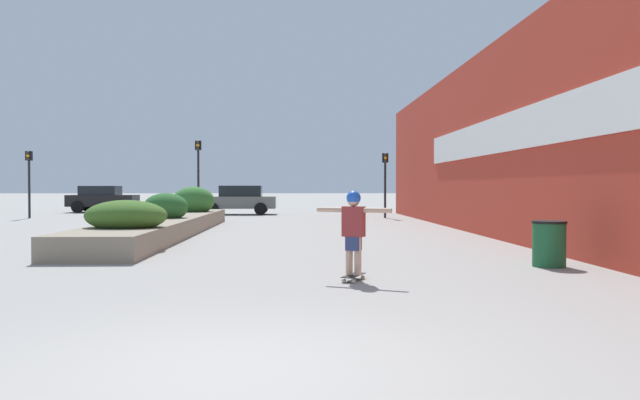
{
  "coord_description": "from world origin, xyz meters",
  "views": [
    {
      "loc": [
        0.46,
        -5.03,
        1.48
      ],
      "look_at": [
        1.03,
        10.35,
        1.17
      ],
      "focal_mm": 35.0,
      "sensor_mm": 36.0,
      "label": 1
    }
  ],
  "objects_px": {
    "skateboard": "(354,276)",
    "traffic_light_far_left": "(29,172)",
    "skateboarder": "(354,224)",
    "traffic_light_right": "(385,173)",
    "car_leftmost": "(102,198)",
    "car_center_left": "(239,199)",
    "trash_bin": "(549,244)",
    "car_center_right": "(498,200)",
    "traffic_light_left": "(198,166)"
  },
  "relations": [
    {
      "from": "traffic_light_left",
      "to": "car_center_right",
      "type": "bearing_deg",
      "value": 14.22
    },
    {
      "from": "car_center_left",
      "to": "traffic_light_left",
      "type": "height_order",
      "value": "traffic_light_left"
    },
    {
      "from": "car_center_left",
      "to": "traffic_light_left",
      "type": "distance_m",
      "value": 4.71
    },
    {
      "from": "trash_bin",
      "to": "traffic_light_far_left",
      "type": "xyz_separation_m",
      "value": [
        -17.47,
        18.79,
        1.78
      ]
    },
    {
      "from": "car_center_left",
      "to": "car_center_right",
      "type": "relative_size",
      "value": 0.92
    },
    {
      "from": "trash_bin",
      "to": "car_center_right",
      "type": "height_order",
      "value": "car_center_right"
    },
    {
      "from": "skateboard",
      "to": "traffic_light_far_left",
      "type": "xyz_separation_m",
      "value": [
        -13.67,
        20.38,
        2.14
      ]
    },
    {
      "from": "skateboarder",
      "to": "traffic_light_left",
      "type": "bearing_deg",
      "value": 131.09
    },
    {
      "from": "car_center_right",
      "to": "skateboard",
      "type": "bearing_deg",
      "value": 157.11
    },
    {
      "from": "car_leftmost",
      "to": "car_center_left",
      "type": "relative_size",
      "value": 0.95
    },
    {
      "from": "traffic_light_right",
      "to": "skateboarder",
      "type": "bearing_deg",
      "value": -99.5
    },
    {
      "from": "skateboard",
      "to": "traffic_light_far_left",
      "type": "relative_size",
      "value": 0.2
    },
    {
      "from": "car_leftmost",
      "to": "traffic_light_left",
      "type": "distance_m",
      "value": 10.2
    },
    {
      "from": "car_leftmost",
      "to": "car_center_right",
      "type": "bearing_deg",
      "value": 81.57
    },
    {
      "from": "trash_bin",
      "to": "car_center_right",
      "type": "relative_size",
      "value": 0.19
    },
    {
      "from": "skateboard",
      "to": "car_leftmost",
      "type": "height_order",
      "value": "car_leftmost"
    },
    {
      "from": "car_center_left",
      "to": "traffic_light_far_left",
      "type": "height_order",
      "value": "traffic_light_far_left"
    },
    {
      "from": "trash_bin",
      "to": "car_center_left",
      "type": "xyz_separation_m",
      "value": [
        -7.87,
        22.76,
        0.39
      ]
    },
    {
      "from": "skateboard",
      "to": "traffic_light_right",
      "type": "bearing_deg",
      "value": 106.08
    },
    {
      "from": "car_leftmost",
      "to": "skateboarder",
      "type": "bearing_deg",
      "value": 24.25
    },
    {
      "from": "skateboarder",
      "to": "traffic_light_left",
      "type": "xyz_separation_m",
      "value": [
        -5.62,
        20.25,
        1.61
      ]
    },
    {
      "from": "skateboard",
      "to": "traffic_light_far_left",
      "type": "distance_m",
      "value": 24.63
    },
    {
      "from": "trash_bin",
      "to": "traffic_light_right",
      "type": "bearing_deg",
      "value": 91.32
    },
    {
      "from": "trash_bin",
      "to": "traffic_light_right",
      "type": "height_order",
      "value": "traffic_light_right"
    },
    {
      "from": "car_leftmost",
      "to": "car_center_left",
      "type": "height_order",
      "value": "car_center_left"
    },
    {
      "from": "car_leftmost",
      "to": "traffic_light_left",
      "type": "height_order",
      "value": "traffic_light_left"
    },
    {
      "from": "trash_bin",
      "to": "car_center_left",
      "type": "height_order",
      "value": "car_center_left"
    },
    {
      "from": "trash_bin",
      "to": "traffic_light_right",
      "type": "relative_size",
      "value": 0.27
    },
    {
      "from": "skateboarder",
      "to": "traffic_light_right",
      "type": "bearing_deg",
      "value": 106.08
    },
    {
      "from": "car_leftmost",
      "to": "traffic_light_right",
      "type": "distance_m",
      "value": 17.55
    },
    {
      "from": "car_center_right",
      "to": "traffic_light_far_left",
      "type": "xyz_separation_m",
      "value": [
        -23.91,
        -3.88,
        1.43
      ]
    },
    {
      "from": "car_leftmost",
      "to": "car_center_left",
      "type": "bearing_deg",
      "value": 68.67
    },
    {
      "from": "trash_bin",
      "to": "traffic_light_far_left",
      "type": "relative_size",
      "value": 0.27
    },
    {
      "from": "car_center_right",
      "to": "traffic_light_far_left",
      "type": "relative_size",
      "value": 1.39
    },
    {
      "from": "traffic_light_left",
      "to": "traffic_light_far_left",
      "type": "distance_m",
      "value": 8.05
    },
    {
      "from": "skateboarder",
      "to": "car_leftmost",
      "type": "relative_size",
      "value": 0.34
    },
    {
      "from": "skateboard",
      "to": "trash_bin",
      "type": "relative_size",
      "value": 0.77
    },
    {
      "from": "trash_bin",
      "to": "car_center_right",
      "type": "distance_m",
      "value": 23.57
    },
    {
      "from": "skateboarder",
      "to": "skateboard",
      "type": "bearing_deg",
      "value": -78.46
    },
    {
      "from": "traffic_light_far_left",
      "to": "skateboarder",
      "type": "bearing_deg",
      "value": -56.16
    },
    {
      "from": "car_leftmost",
      "to": "traffic_light_right",
      "type": "relative_size",
      "value": 1.24
    },
    {
      "from": "trash_bin",
      "to": "car_center_left",
      "type": "relative_size",
      "value": 0.21
    },
    {
      "from": "skateboard",
      "to": "car_center_right",
      "type": "xyz_separation_m",
      "value": [
        10.25,
        24.27,
        0.71
      ]
    },
    {
      "from": "car_center_right",
      "to": "traffic_light_left",
      "type": "height_order",
      "value": "traffic_light_left"
    },
    {
      "from": "trash_bin",
      "to": "car_center_right",
      "type": "xyz_separation_m",
      "value": [
        6.45,
        22.67,
        0.35
      ]
    },
    {
      "from": "car_center_left",
      "to": "traffic_light_right",
      "type": "height_order",
      "value": "traffic_light_right"
    },
    {
      "from": "skateboarder",
      "to": "car_center_left",
      "type": "distance_m",
      "value": 24.69
    },
    {
      "from": "skateboard",
      "to": "traffic_light_left",
      "type": "relative_size",
      "value": 0.18
    },
    {
      "from": "skateboard",
      "to": "trash_bin",
      "type": "distance_m",
      "value": 4.14
    },
    {
      "from": "skateboarder",
      "to": "traffic_light_right",
      "type": "distance_m",
      "value": 20.46
    }
  ]
}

